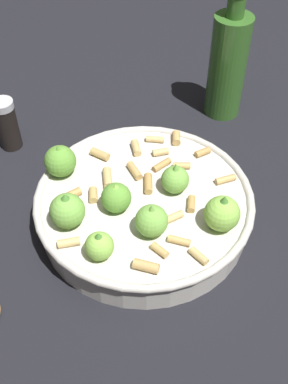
{
  "coord_description": "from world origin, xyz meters",
  "views": [
    {
      "loc": [
        0.44,
        -0.01,
        0.53
      ],
      "look_at": [
        0.0,
        0.0,
        0.06
      ],
      "focal_mm": 44.41,
      "sensor_mm": 36.0,
      "label": 1
    }
  ],
  "objects": [
    {
      "name": "ground_plane",
      "position": [
        0.0,
        0.0,
        0.0
      ],
      "size": [
        2.4,
        2.4,
        0.0
      ],
      "primitive_type": "plane",
      "color": "black"
    },
    {
      "name": "cooking_pan",
      "position": [
        0.0,
        -0.0,
        0.03
      ],
      "size": [
        0.3,
        0.3,
        0.1
      ],
      "color": "beige",
      "rests_on": "ground"
    },
    {
      "name": "pepper_shaker",
      "position": [
        -0.17,
        -0.22,
        0.05
      ],
      "size": [
        0.04,
        0.04,
        0.09
      ],
      "color": "black",
      "rests_on": "ground"
    },
    {
      "name": "olive_oil_bottle",
      "position": [
        -0.26,
        0.15,
        0.1
      ],
      "size": [
        0.06,
        0.06,
        0.23
      ],
      "color": "#336023",
      "rests_on": "ground"
    }
  ]
}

